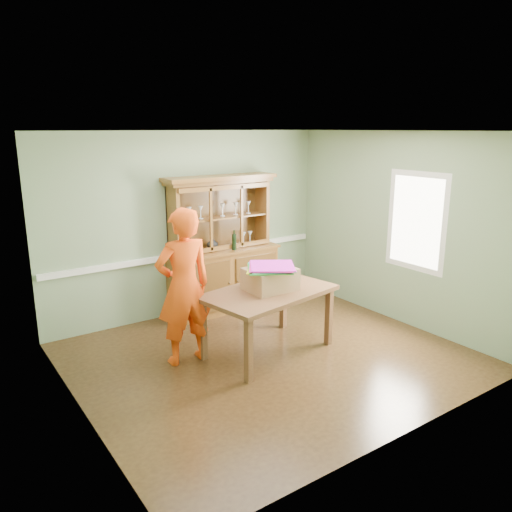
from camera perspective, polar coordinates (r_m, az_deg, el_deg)
floor at (r=6.27m, az=1.59°, el=-11.42°), size 4.50×4.50×0.00m
ceiling at (r=5.64m, az=1.79°, el=14.09°), size 4.50×4.50×0.00m
wall_back at (r=7.47m, az=-7.48°, el=3.65°), size 4.50×0.00×4.50m
wall_left at (r=4.87m, az=-20.18°, el=-3.00°), size 0.00×4.00×4.00m
wall_right at (r=7.34m, az=15.98°, el=3.02°), size 0.00×4.00×4.00m
wall_front at (r=4.43m, az=17.29°, el=-4.46°), size 4.50×0.00×4.50m
chair_rail at (r=7.55m, az=-7.28°, el=0.27°), size 4.41×0.05×0.08m
framed_map at (r=5.10m, az=-21.03°, el=0.04°), size 0.03×0.60×0.46m
window_panel at (r=7.12m, az=17.81°, el=3.76°), size 0.03×0.96×1.36m
china_hutch at (r=7.61m, az=-3.83°, el=-0.90°), size 1.75×0.58×2.06m
dining_table at (r=6.14m, az=1.41°, el=-4.81°), size 1.75×1.22×0.80m
cardboard_box at (r=6.11m, az=1.63°, el=-2.65°), size 0.58×0.46×0.27m
kite_stack at (r=6.03m, az=1.63°, el=-1.29°), size 0.72×0.72×0.05m
person at (r=5.88m, az=-8.25°, el=-3.51°), size 0.71×0.48×1.87m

